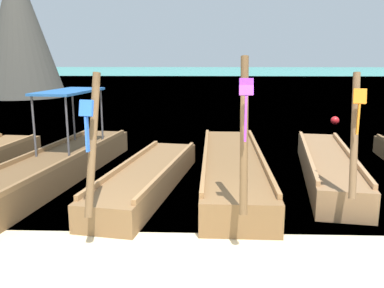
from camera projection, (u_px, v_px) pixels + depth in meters
name	position (u px, v px, depth m)	size (l,w,h in m)	color
ground	(184.00, 265.00, 5.79)	(120.00, 120.00, 0.00)	beige
sea_water	(205.00, 76.00, 65.51)	(120.00, 120.00, 0.00)	#2DB29E
longtail_boat_yellow_ribbon	(57.00, 165.00, 9.79)	(2.14, 7.27, 2.44)	brown
longtail_boat_blue_ribbon	(148.00, 178.00, 9.04)	(1.94, 5.59, 2.67)	brown
longtail_boat_violet_ribbon	(232.00, 168.00, 9.71)	(1.48, 7.04, 2.91)	brown
longtail_boat_orange_ribbon	(328.00, 166.00, 9.84)	(1.94, 6.03, 2.65)	olive
karst_rock	(16.00, 31.00, 29.71)	(6.95, 6.13, 9.89)	#47443D
mooring_buoy_near	(335.00, 121.00, 17.82)	(0.36, 0.36, 0.36)	red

